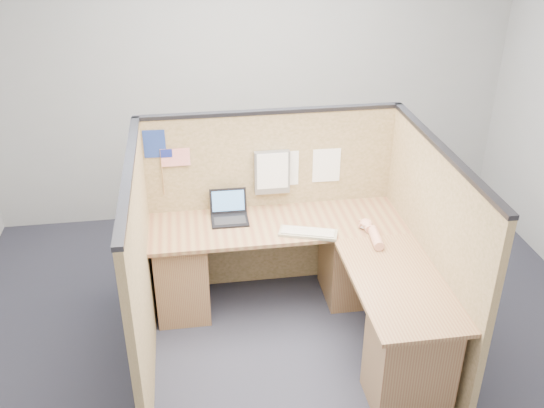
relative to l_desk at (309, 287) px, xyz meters
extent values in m
plane|color=black|center=(-0.18, -0.29, -0.39)|extent=(5.00, 5.00, 0.00)
plane|color=#9A9D9F|center=(-0.18, 1.96, 1.01)|extent=(5.00, 0.00, 5.00)
cube|color=brown|center=(-0.18, 0.71, 0.36)|extent=(2.05, 0.05, 1.50)
cube|color=#232328|center=(-0.18, 0.71, 1.12)|extent=(2.05, 0.06, 0.03)
cube|color=brown|center=(-1.18, -0.19, 0.36)|extent=(0.05, 1.80, 1.50)
cube|color=#232328|center=(-1.18, -0.19, 1.12)|extent=(0.06, 1.80, 0.03)
cube|color=brown|center=(0.82, -0.19, 0.36)|extent=(0.05, 1.80, 1.50)
cube|color=#232328|center=(0.82, -0.19, 1.12)|extent=(0.06, 1.80, 0.03)
cube|color=brown|center=(-0.18, 0.39, 0.32)|extent=(1.95, 0.60, 0.03)
cube|color=brown|center=(0.49, -0.49, 0.32)|extent=(0.60, 1.15, 0.03)
cube|color=brown|center=(-0.93, 0.39, -0.04)|extent=(0.40, 0.50, 0.70)
cube|color=brown|center=(0.42, 0.39, -0.04)|extent=(0.40, 0.50, 0.70)
cube|color=brown|center=(0.49, -0.81, -0.04)|extent=(0.50, 0.40, 0.70)
cube|color=black|center=(-0.54, 0.47, 0.35)|extent=(0.29, 0.22, 0.02)
cube|color=black|center=(-0.54, 0.60, 0.45)|extent=(0.29, 0.06, 0.19)
cube|color=#365A85|center=(-0.54, 0.60, 0.45)|extent=(0.25, 0.05, 0.16)
cube|color=gray|center=(0.02, 0.19, 0.35)|extent=(0.45, 0.27, 0.02)
cube|color=silver|center=(0.02, 0.19, 0.36)|extent=(0.41, 0.23, 0.01)
ellipsoid|color=silver|center=(0.47, 0.21, 0.36)|extent=(0.11, 0.07, 0.04)
ellipsoid|color=tan|center=(0.47, 0.21, 0.39)|extent=(0.09, 0.11, 0.05)
cylinder|color=tan|center=(0.47, 0.16, 0.37)|extent=(0.06, 0.05, 0.06)
cylinder|color=tan|center=(0.48, 0.01, 0.37)|extent=(0.10, 0.27, 0.08)
cube|color=navy|center=(-1.06, 0.68, 0.93)|extent=(0.16, 0.01, 0.22)
cylinder|color=olive|center=(-1.03, 0.67, 0.69)|extent=(0.01, 0.01, 0.38)
cube|color=red|center=(-0.92, 0.67, 0.81)|extent=(0.22, 0.00, 0.14)
cube|color=navy|center=(-0.98, 0.67, 0.85)|extent=(0.09, 0.00, 0.07)
cube|color=slate|center=(-0.18, 0.66, 0.64)|extent=(0.28, 0.05, 0.35)
cube|color=white|center=(-0.18, 0.63, 0.66)|extent=(0.24, 0.01, 0.30)
cube|color=white|center=(-0.08, 0.68, 0.65)|extent=(0.23, 0.01, 0.29)
cube|color=white|center=(0.26, 0.68, 0.66)|extent=(0.22, 0.01, 0.28)
camera|label=1|loc=(-0.82, -3.58, 2.66)|focal=40.00mm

